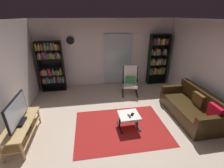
# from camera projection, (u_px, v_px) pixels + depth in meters

# --- Properties ---
(ground_plane) EXTENTS (7.02, 7.02, 0.00)m
(ground_plane) POSITION_uv_depth(u_px,v_px,m) (120.00, 128.00, 4.02)
(ground_plane) COLOR beige
(wall_back) EXTENTS (5.60, 0.06, 2.60)m
(wall_back) POSITION_uv_depth(u_px,v_px,m) (106.00, 54.00, 6.10)
(wall_back) COLOR silver
(wall_back) RESTS_ON ground
(glass_door_panel) EXTENTS (1.10, 0.01, 2.00)m
(glass_door_panel) POSITION_uv_depth(u_px,v_px,m) (118.00, 60.00, 6.21)
(glass_door_panel) COLOR silver
(area_rug) EXTENTS (2.36, 1.73, 0.01)m
(area_rug) POSITION_uv_depth(u_px,v_px,m) (121.00, 127.00, 4.04)
(area_rug) COLOR maroon
(area_rug) RESTS_ON ground
(tv_stand) EXTENTS (0.49, 1.29, 0.49)m
(tv_stand) POSITION_uv_depth(u_px,v_px,m) (22.00, 129.00, 3.51)
(tv_stand) COLOR tan
(tv_stand) RESTS_ON ground
(television) EXTENTS (0.20, 0.95, 0.61)m
(television) POSITION_uv_depth(u_px,v_px,m) (17.00, 112.00, 3.32)
(television) COLOR black
(television) RESTS_ON tv_stand
(bookshelf_near_tv) EXTENTS (0.88, 0.30, 1.87)m
(bookshelf_near_tv) POSITION_uv_depth(u_px,v_px,m) (51.00, 65.00, 5.67)
(bookshelf_near_tv) COLOR black
(bookshelf_near_tv) RESTS_ON ground
(bookshelf_near_sofa) EXTENTS (0.77, 0.30, 2.03)m
(bookshelf_near_sofa) POSITION_uv_depth(u_px,v_px,m) (158.00, 59.00, 6.30)
(bookshelf_near_sofa) COLOR black
(bookshelf_near_sofa) RESTS_ON ground
(leather_sofa) EXTENTS (0.87, 1.85, 0.81)m
(leather_sofa) POSITION_uv_depth(u_px,v_px,m) (191.00, 108.00, 4.35)
(leather_sofa) COLOR #352510
(leather_sofa) RESTS_ON ground
(lounge_armchair) EXTENTS (0.68, 0.75, 1.02)m
(lounge_armchair) POSITION_uv_depth(u_px,v_px,m) (130.00, 80.00, 5.63)
(lounge_armchair) COLOR black
(lounge_armchair) RESTS_ON ground
(ottoman) EXTENTS (0.54, 0.50, 0.39)m
(ottoman) POSITION_uv_depth(u_px,v_px,m) (129.00, 117.00, 3.93)
(ottoman) COLOR white
(ottoman) RESTS_ON ground
(tv_remote) EXTENTS (0.06, 0.15, 0.02)m
(tv_remote) POSITION_uv_depth(u_px,v_px,m) (129.00, 116.00, 3.83)
(tv_remote) COLOR black
(tv_remote) RESTS_ON ottoman
(cell_phone) EXTENTS (0.13, 0.15, 0.01)m
(cell_phone) POSITION_uv_depth(u_px,v_px,m) (132.00, 114.00, 3.90)
(cell_phone) COLOR black
(cell_phone) RESTS_ON ottoman
(wall_clock) EXTENTS (0.29, 0.03, 0.29)m
(wall_clock) POSITION_uv_depth(u_px,v_px,m) (70.00, 40.00, 5.62)
(wall_clock) COLOR silver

